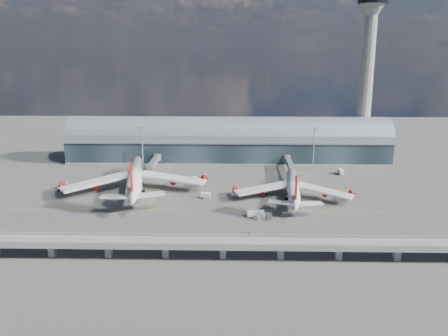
{
  "coord_description": "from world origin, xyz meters",
  "views": [
    {
      "loc": [
        3.45,
        -192.56,
        72.02
      ],
      "look_at": [
        -1.11,
        10.0,
        14.0
      ],
      "focal_mm": 35.0,
      "sensor_mm": 36.0,
      "label": 1
    }
  ],
  "objects_px": {
    "cargo_train_1": "(263,216)",
    "service_truck_2": "(256,214)",
    "floodlight_mast_left": "(142,147)",
    "airliner_right": "(293,189)",
    "service_truck_4": "(341,172)",
    "service_truck_0": "(64,187)",
    "service_truck_3": "(263,191)",
    "service_truck_1": "(206,195)",
    "cargo_train_0": "(252,235)",
    "floodlight_mast_right": "(314,148)",
    "service_truck_5": "(195,180)",
    "control_tower": "(366,78)",
    "airliner_left": "(135,178)"
  },
  "relations": [
    {
      "from": "service_truck_2",
      "to": "cargo_train_0",
      "type": "xyz_separation_m",
      "value": [
        -2.43,
        -21.0,
        -0.43
      ]
    },
    {
      "from": "floodlight_mast_right",
      "to": "service_truck_0",
      "type": "height_order",
      "value": "floodlight_mast_right"
    },
    {
      "from": "floodlight_mast_right",
      "to": "cargo_train_0",
      "type": "distance_m",
      "value": 101.91
    },
    {
      "from": "floodlight_mast_right",
      "to": "airliner_right",
      "type": "xyz_separation_m",
      "value": [
        -17.89,
        -49.04,
        -8.58
      ]
    },
    {
      "from": "cargo_train_1",
      "to": "service_truck_1",
      "type": "bearing_deg",
      "value": 70.82
    },
    {
      "from": "floodlight_mast_right",
      "to": "airliner_right",
      "type": "distance_m",
      "value": 52.9
    },
    {
      "from": "service_truck_2",
      "to": "service_truck_0",
      "type": "bearing_deg",
      "value": 63.68
    },
    {
      "from": "service_truck_3",
      "to": "floodlight_mast_right",
      "type": "bearing_deg",
      "value": 67.7
    },
    {
      "from": "floodlight_mast_left",
      "to": "floodlight_mast_right",
      "type": "relative_size",
      "value": 1.0
    },
    {
      "from": "floodlight_mast_left",
      "to": "cargo_train_1",
      "type": "relative_size",
      "value": 3.04
    },
    {
      "from": "control_tower",
      "to": "airliner_left",
      "type": "distance_m",
      "value": 154.23
    },
    {
      "from": "service_truck_2",
      "to": "service_truck_5",
      "type": "bearing_deg",
      "value": 25.26
    },
    {
      "from": "service_truck_3",
      "to": "service_truck_5",
      "type": "height_order",
      "value": "service_truck_3"
    },
    {
      "from": "control_tower",
      "to": "floodlight_mast_left",
      "type": "height_order",
      "value": "control_tower"
    },
    {
      "from": "service_truck_1",
      "to": "floodlight_mast_left",
      "type": "bearing_deg",
      "value": 47.07
    },
    {
      "from": "control_tower",
      "to": "airliner_right",
      "type": "bearing_deg",
      "value": -124.47
    },
    {
      "from": "floodlight_mast_left",
      "to": "cargo_train_1",
      "type": "height_order",
      "value": "floodlight_mast_left"
    },
    {
      "from": "floodlight_mast_right",
      "to": "service_truck_3",
      "type": "distance_m",
      "value": 53.93
    },
    {
      "from": "floodlight_mast_left",
      "to": "service_truck_4",
      "type": "height_order",
      "value": "floodlight_mast_left"
    },
    {
      "from": "floodlight_mast_left",
      "to": "service_truck_0",
      "type": "height_order",
      "value": "floodlight_mast_left"
    },
    {
      "from": "floodlight_mast_right",
      "to": "cargo_train_1",
      "type": "height_order",
      "value": "floodlight_mast_right"
    },
    {
      "from": "floodlight_mast_left",
      "to": "service_truck_3",
      "type": "bearing_deg",
      "value": -31.54
    },
    {
      "from": "service_truck_0",
      "to": "airliner_left",
      "type": "bearing_deg",
      "value": -15.04
    },
    {
      "from": "control_tower",
      "to": "floodlight_mast_left",
      "type": "relative_size",
      "value": 4.01
    },
    {
      "from": "service_truck_4",
      "to": "cargo_train_1",
      "type": "height_order",
      "value": "service_truck_4"
    },
    {
      "from": "floodlight_mast_right",
      "to": "service_truck_5",
      "type": "xyz_separation_m",
      "value": [
        -67.0,
        -24.38,
        -12.24
      ]
    },
    {
      "from": "floodlight_mast_left",
      "to": "service_truck_2",
      "type": "distance_m",
      "value": 96.74
    },
    {
      "from": "service_truck_0",
      "to": "service_truck_2",
      "type": "distance_m",
      "value": 101.92
    },
    {
      "from": "service_truck_0",
      "to": "service_truck_4",
      "type": "distance_m",
      "value": 151.01
    },
    {
      "from": "cargo_train_0",
      "to": "floodlight_mast_right",
      "type": "bearing_deg",
      "value": -40.49
    },
    {
      "from": "service_truck_2",
      "to": "service_truck_1",
      "type": "bearing_deg",
      "value": 38.24
    },
    {
      "from": "service_truck_5",
      "to": "airliner_left",
      "type": "bearing_deg",
      "value": -173.6
    },
    {
      "from": "control_tower",
      "to": "airliner_right",
      "type": "distance_m",
      "value": 104.41
    },
    {
      "from": "floodlight_mast_right",
      "to": "airliner_right",
      "type": "relative_size",
      "value": 0.42
    },
    {
      "from": "service_truck_2",
      "to": "service_truck_3",
      "type": "distance_m",
      "value": 30.63
    },
    {
      "from": "service_truck_1",
      "to": "control_tower",
      "type": "bearing_deg",
      "value": -42.91
    },
    {
      "from": "service_truck_1",
      "to": "service_truck_5",
      "type": "bearing_deg",
      "value": 23.79
    },
    {
      "from": "control_tower",
      "to": "service_truck_1",
      "type": "xyz_separation_m",
      "value": [
        -94.93,
        -77.27,
        -50.28
      ]
    },
    {
      "from": "floodlight_mast_left",
      "to": "airliner_right",
      "type": "xyz_separation_m",
      "value": [
        82.11,
        -49.04,
        -8.58
      ]
    },
    {
      "from": "floodlight_mast_left",
      "to": "service_truck_4",
      "type": "relative_size",
      "value": 4.87
    },
    {
      "from": "service_truck_4",
      "to": "service_truck_5",
      "type": "relative_size",
      "value": 0.87
    },
    {
      "from": "airliner_right",
      "to": "service_truck_4",
      "type": "height_order",
      "value": "airliner_right"
    },
    {
      "from": "service_truck_5",
      "to": "cargo_train_0",
      "type": "xyz_separation_m",
      "value": [
        27.77,
        -68.82,
        -0.43
      ]
    },
    {
      "from": "service_truck_1",
      "to": "cargo_train_0",
      "type": "xyz_separation_m",
      "value": [
        20.71,
        -43.93,
        -0.39
      ]
    },
    {
      "from": "service_truck_2",
      "to": "cargo_train_1",
      "type": "distance_m",
      "value": 3.34
    },
    {
      "from": "airliner_left",
      "to": "airliner_right",
      "type": "bearing_deg",
      "value": -17.61
    },
    {
      "from": "airliner_left",
      "to": "service_truck_1",
      "type": "bearing_deg",
      "value": -25.51
    },
    {
      "from": "cargo_train_1",
      "to": "service_truck_2",
      "type": "bearing_deg",
      "value": 82.03
    },
    {
      "from": "floodlight_mast_left",
      "to": "service_truck_5",
      "type": "height_order",
      "value": "floodlight_mast_left"
    },
    {
      "from": "service_truck_2",
      "to": "service_truck_3",
      "type": "relative_size",
      "value": 1.2
    }
  ]
}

